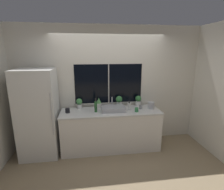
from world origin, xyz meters
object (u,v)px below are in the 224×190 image
object	(u,v)px
potted_plant_center_left	(99,103)
soap_bottle	(129,106)
potted_plant_center_right	(119,101)
refrigerator	(38,114)
potted_plant_far_right	(138,100)
mug_green	(137,110)
mug_grey	(141,107)
sink	(113,109)
potted_plant_far_left	(79,103)
mug_black	(67,111)
bottle_tall	(96,106)
kettle	(151,105)

from	to	relation	value
potted_plant_center_left	soap_bottle	distance (m)	0.70
potted_plant_center_left	potted_plant_center_right	bearing A→B (deg)	0.00
refrigerator	potted_plant_far_right	size ratio (longest dim) A/B	7.28
mug_green	refrigerator	bearing A→B (deg)	176.95
mug_grey	mug_green	distance (m)	0.23
sink	potted_plant_center_right	size ratio (longest dim) A/B	1.98
potted_plant_far_left	potted_plant_center_left	distance (m)	0.44
potted_plant_far_left	mug_grey	bearing A→B (deg)	-9.15
potted_plant_far_left	mug_black	distance (m)	0.36
potted_plant_far_left	potted_plant_center_left	xyz separation A→B (m)	(0.44, 0.00, -0.01)
potted_plant_far_left	mug_black	world-z (taller)	potted_plant_far_left
potted_plant_center_left	mug_grey	bearing A→B (deg)	-13.39
potted_plant_center_right	mug_green	world-z (taller)	potted_plant_center_right
mug_green	bottle_tall	bearing A→B (deg)	172.92
potted_plant_far_left	soap_bottle	distance (m)	1.11
bottle_tall	sink	bearing A→B (deg)	4.91
mug_green	kettle	size ratio (longest dim) A/B	0.54
potted_plant_far_left	mug_black	size ratio (longest dim) A/B	2.46
refrigerator	mug_green	xyz separation A→B (m)	(2.03, -0.11, 0.02)
potted_plant_center_left	soap_bottle	xyz separation A→B (m)	(0.64, -0.26, -0.03)
potted_plant_center_left	bottle_tall	bearing A→B (deg)	-105.75
potted_plant_center_left	mug_black	size ratio (longest dim) A/B	2.48
potted_plant_center_right	kettle	size ratio (longest dim) A/B	1.56
potted_plant_center_left	potted_plant_far_right	world-z (taller)	potted_plant_far_right
soap_bottle	mug_black	xyz separation A→B (m)	(-1.32, 0.00, -0.04)
potted_plant_far_left	potted_plant_center_right	distance (m)	0.91
kettle	potted_plant_center_left	bearing A→B (deg)	169.03
potted_plant_far_right	bottle_tall	size ratio (longest dim) A/B	0.83
sink	mug_grey	bearing A→B (deg)	3.64
potted_plant_center_right	bottle_tall	distance (m)	0.62
potted_plant_far_left	mug_green	world-z (taller)	potted_plant_far_left
soap_bottle	kettle	size ratio (longest dim) A/B	1.22
potted_plant_center_right	mug_grey	distance (m)	0.51
sink	refrigerator	bearing A→B (deg)	-178.85
potted_plant_far_right	mug_black	xyz separation A→B (m)	(-1.60, -0.26, -0.08)
mug_black	potted_plant_center_right	bearing A→B (deg)	12.83
refrigerator	soap_bottle	bearing A→B (deg)	0.87
potted_plant_center_left	soap_bottle	size ratio (longest dim) A/B	1.16
potted_plant_center_right	mug_black	bearing A→B (deg)	-167.17
potted_plant_center_left	potted_plant_far_right	xyz separation A→B (m)	(0.92, 0.00, 0.02)
refrigerator	potted_plant_center_right	bearing A→B (deg)	9.55
potted_plant_center_left	potted_plant_far_right	distance (m)	0.92
mug_black	potted_plant_center_left	bearing A→B (deg)	21.13
potted_plant_far_right	bottle_tall	bearing A→B (deg)	-163.88
refrigerator	bottle_tall	size ratio (longest dim) A/B	6.05
refrigerator	potted_plant_far_left	xyz separation A→B (m)	(0.81, 0.29, 0.10)
potted_plant_center_left	mug_green	bearing A→B (deg)	-27.09
sink	soap_bottle	bearing A→B (deg)	-0.38
potted_plant_far_right	refrigerator	bearing A→B (deg)	-172.42
potted_plant_center_right	bottle_tall	xyz separation A→B (m)	(-0.55, -0.29, -0.01)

